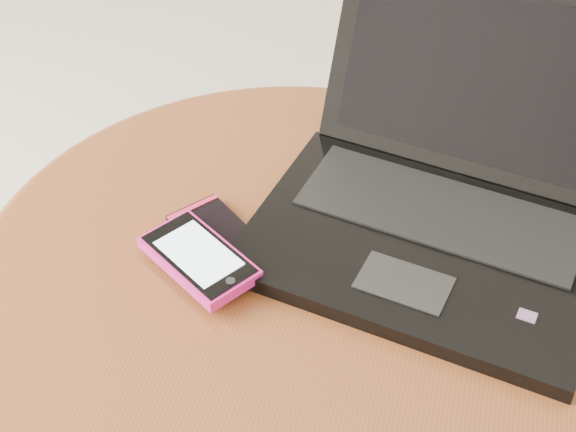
# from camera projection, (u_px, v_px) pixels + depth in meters

# --- Properties ---
(table) EXTENTS (0.65, 0.65, 0.51)m
(table) POSITION_uv_depth(u_px,v_px,m) (291.00, 337.00, 0.94)
(table) COLOR #583313
(table) RESTS_ON ground
(laptop) EXTENTS (0.39, 0.38, 0.21)m
(laptop) POSITION_uv_depth(u_px,v_px,m) (443.00, 197.00, 0.88)
(laptop) COLOR black
(laptop) RESTS_ON table
(phone_black) EXTENTS (0.13, 0.12, 0.01)m
(phone_black) POSITION_uv_depth(u_px,v_px,m) (220.00, 238.00, 0.89)
(phone_black) COLOR black
(phone_black) RESTS_ON table
(phone_pink) EXTENTS (0.13, 0.12, 0.01)m
(phone_pink) POSITION_uv_depth(u_px,v_px,m) (199.00, 258.00, 0.85)
(phone_pink) COLOR #D41C7F
(phone_pink) RESTS_ON phone_black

